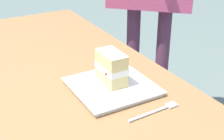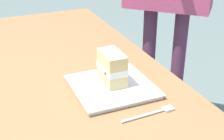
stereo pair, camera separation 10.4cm
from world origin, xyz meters
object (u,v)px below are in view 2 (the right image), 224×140
(cake_slice, at_px, (112,68))
(dessert_fork, at_px, (152,113))
(patio_table, at_px, (26,108))
(dessert_plate, at_px, (112,87))

(cake_slice, bearing_deg, dessert_fork, 11.49)
(patio_table, bearing_deg, dessert_fork, 44.55)
(patio_table, height_order, dessert_plate, dessert_plate)
(patio_table, relative_size, dessert_fork, 9.43)
(patio_table, distance_m, dessert_fork, 0.45)
(dessert_plate, relative_size, cake_slice, 2.26)
(dessert_fork, bearing_deg, dessert_plate, -165.72)
(dessert_fork, bearing_deg, patio_table, -135.45)
(cake_slice, bearing_deg, patio_table, -114.10)
(dessert_plate, distance_m, cake_slice, 0.06)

